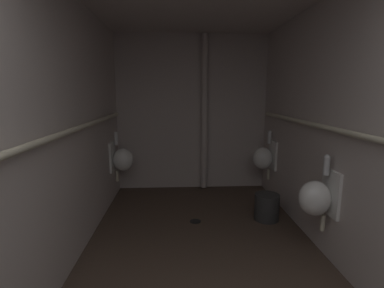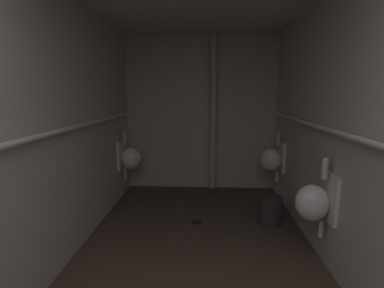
{
  "view_description": "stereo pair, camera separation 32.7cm",
  "coord_description": "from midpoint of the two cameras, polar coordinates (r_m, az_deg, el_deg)",
  "views": [
    {
      "loc": [
        -0.24,
        -0.24,
        1.61
      ],
      "look_at": [
        -0.07,
        2.97,
        1.02
      ],
      "focal_mm": 26.56,
      "sensor_mm": 36.0,
      "label": 1
    },
    {
      "loc": [
        0.09,
        -0.24,
        1.61
      ],
      "look_at": [
        -0.07,
        2.97,
        1.02
      ],
      "focal_mm": 26.56,
      "sensor_mm": 36.0,
      "label": 2
    }
  ],
  "objects": [
    {
      "name": "supply_pipe_left",
      "position": [
        2.74,
        -26.3,
        2.36
      ],
      "size": [
        0.06,
        3.81,
        0.06
      ],
      "color": "beige"
    },
    {
      "name": "wall_left",
      "position": [
        2.75,
        -28.29,
        1.91
      ],
      "size": [
        0.06,
        4.55,
        2.53
      ],
      "primitive_type": "cube",
      "color": "beige",
      "rests_on": "ground"
    },
    {
      "name": "wall_right",
      "position": [
        2.82,
        25.26,
        2.34
      ],
      "size": [
        0.06,
        4.55,
        2.53
      ],
      "primitive_type": "cube",
      "color": "beige",
      "rests_on": "ground"
    },
    {
      "name": "standpipe_back_wall",
      "position": [
        4.62,
        0.49,
        6.07
      ],
      "size": [
        0.11,
        0.11,
        2.48
      ],
      "primitive_type": "cylinder",
      "color": "beige",
      "rests_on": "ground"
    },
    {
      "name": "urinal_right_far",
      "position": [
        4.42,
        12.25,
        -2.7
      ],
      "size": [
        0.32,
        0.3,
        0.76
      ],
      "color": "white"
    },
    {
      "name": "urinal_left_mid",
      "position": [
        4.4,
        -16.04,
        -2.93
      ],
      "size": [
        0.32,
        0.3,
        0.76
      ],
      "color": "white"
    },
    {
      "name": "floor_drain",
      "position": [
        3.71,
        -1.94,
        -15.28
      ],
      "size": [
        0.14,
        0.14,
        0.01
      ],
      "primitive_type": "cylinder",
      "color": "black",
      "rests_on": "ground"
    },
    {
      "name": "urinal_right_mid",
      "position": [
        2.92,
        20.87,
        -9.99
      ],
      "size": [
        0.32,
        0.3,
        0.76
      ],
      "color": "white"
    },
    {
      "name": "waste_bin",
      "position": [
        3.78,
        12.36,
        -12.29
      ],
      "size": [
        0.31,
        0.31,
        0.34
      ],
      "primitive_type": "cylinder",
      "color": "#2D2D2D",
      "rests_on": "ground"
    },
    {
      "name": "supply_pipe_right",
      "position": [
        2.78,
        23.63,
        2.65
      ],
      "size": [
        0.06,
        3.84,
        0.06
      ],
      "color": "beige"
    },
    {
      "name": "wall_back",
      "position": [
        4.72,
        -2.04,
        6.16
      ],
      "size": [
        2.57,
        0.06,
        2.53
      ],
      "primitive_type": "cube",
      "color": "beige",
      "rests_on": "ground"
    },
    {
      "name": "floor",
      "position": [
        2.96,
        -1.06,
        -23.47
      ],
      "size": [
        2.57,
        4.55,
        0.08
      ],
      "primitive_type": "cube",
      "color": "#47382D",
      "rests_on": "ground"
    }
  ]
}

